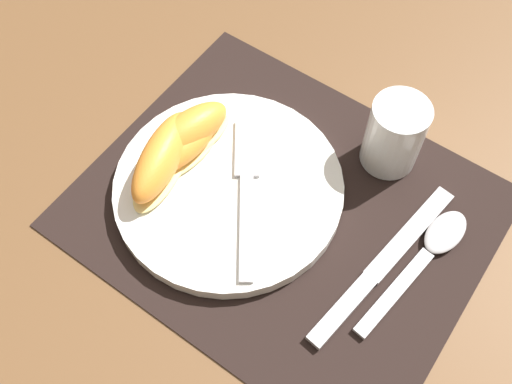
{
  "coord_description": "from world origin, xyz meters",
  "views": [
    {
      "loc": [
        0.15,
        -0.27,
        0.56
      ],
      "look_at": [
        -0.03,
        -0.01,
        0.02
      ],
      "focal_mm": 42.0,
      "sensor_mm": 36.0,
      "label": 1
    }
  ],
  "objects": [
    {
      "name": "knife",
      "position": [
        0.12,
        -0.0,
        0.01
      ],
      "size": [
        0.05,
        0.22,
        0.01
      ],
      "color": "#BCBCC1",
      "rests_on": "placemat"
    },
    {
      "name": "citrus_wedge_1",
      "position": [
        -0.13,
        -0.02,
        0.03
      ],
      "size": [
        0.07,
        0.11,
        0.03
      ],
      "color": "#F4DB84",
      "rests_on": "plate"
    },
    {
      "name": "citrus_wedge_2",
      "position": [
        -0.13,
        -0.04,
        0.04
      ],
      "size": [
        0.07,
        0.13,
        0.05
      ],
      "color": "#F4DB84",
      "rests_on": "plate"
    },
    {
      "name": "ground_plane",
      "position": [
        0.0,
        0.0,
        0.0
      ],
      "size": [
        3.0,
        3.0,
        0.0
      ],
      "primitive_type": "plane",
      "color": "brown"
    },
    {
      "name": "citrus_wedge_0",
      "position": [
        -0.13,
        0.0,
        0.04
      ],
      "size": [
        0.07,
        0.11,
        0.04
      ],
      "color": "#F4DB84",
      "rests_on": "plate"
    },
    {
      "name": "placemat",
      "position": [
        0.0,
        0.0,
        0.0
      ],
      "size": [
        0.41,
        0.34,
        0.0
      ],
      "color": "black",
      "rests_on": "ground_plane"
    },
    {
      "name": "spoon",
      "position": [
        0.15,
        0.05,
        0.01
      ],
      "size": [
        0.05,
        0.18,
        0.01
      ],
      "color": "#BCBCC1",
      "rests_on": "placemat"
    },
    {
      "name": "plate",
      "position": [
        -0.06,
        -0.02,
        0.01
      ],
      "size": [
        0.25,
        0.25,
        0.02
      ],
      "color": "white",
      "rests_on": "placemat"
    },
    {
      "name": "juice_glass",
      "position": [
        0.06,
        0.12,
        0.04
      ],
      "size": [
        0.06,
        0.06,
        0.09
      ],
      "color": "silver",
      "rests_on": "placemat"
    },
    {
      "name": "fork",
      "position": [
        -0.04,
        -0.01,
        0.02
      ],
      "size": [
        0.13,
        0.17,
        0.0
      ],
      "color": "#BCBCC1",
      "rests_on": "plate"
    }
  ]
}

